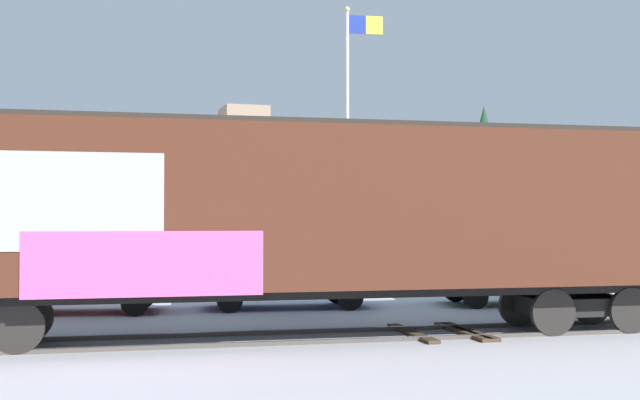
{
  "coord_description": "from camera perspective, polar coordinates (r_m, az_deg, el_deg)",
  "views": [
    {
      "loc": [
        -3.16,
        -15.21,
        2.28
      ],
      "look_at": [
        0.96,
        2.99,
        2.73
      ],
      "focal_mm": 45.43,
      "sensor_mm": 36.0,
      "label": 1
    }
  ],
  "objects": [
    {
      "name": "parked_car_red",
      "position": [
        20.73,
        -16.64,
        -5.17
      ],
      "size": [
        4.28,
        2.34,
        1.78
      ],
      "color": "#B21E1E",
      "rests_on": "ground_plane"
    },
    {
      "name": "track",
      "position": [
        15.44,
        -7.49,
        -9.72
      ],
      "size": [
        60.0,
        2.55,
        0.08
      ],
      "color": "#4C4742",
      "rests_on": "ground_plane"
    },
    {
      "name": "parked_car_blue",
      "position": [
        21.01,
        -2.44,
        -5.22
      ],
      "size": [
        4.52,
        2.1,
        1.79
      ],
      "color": "navy",
      "rests_on": "ground_plane"
    },
    {
      "name": "flagpole",
      "position": [
        25.74,
        2.23,
        5.53
      ],
      "size": [
        1.25,
        0.18,
        9.05
      ],
      "color": "silver",
      "rests_on": "ground_plane"
    },
    {
      "name": "ground_plane",
      "position": [
        15.7,
        -1.02,
        -9.73
      ],
      "size": [
        260.0,
        260.0,
        0.0
      ],
      "primitive_type": "plane",
      "color": "#B2B5BC"
    },
    {
      "name": "freight_car",
      "position": [
        15.5,
        -1.65,
        -0.84
      ],
      "size": [
        16.58,
        2.86,
        4.22
      ],
      "color": "#472316",
      "rests_on": "ground_plane"
    },
    {
      "name": "parked_car_green",
      "position": [
        22.46,
        13.69,
        -4.86
      ],
      "size": [
        4.51,
        2.35,
        1.85
      ],
      "color": "#1E5933",
      "rests_on": "ground_plane"
    },
    {
      "name": "hillside",
      "position": [
        83.49,
        -10.61,
        0.38
      ],
      "size": [
        126.55,
        29.73,
        14.22
      ],
      "color": "silver",
      "rests_on": "ground_plane"
    }
  ]
}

